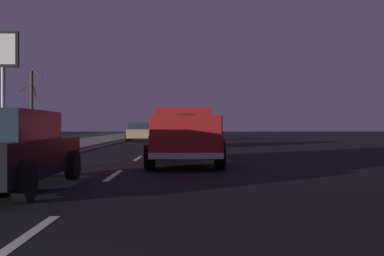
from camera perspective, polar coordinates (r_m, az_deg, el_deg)
The scene contains 9 objects.
ground at distance 28.79m, azimuth -4.60°, elevation -2.23°, with size 144.00×144.00×0.00m, color black.
sidewalk_shoulder at distance 29.69m, azimuth -15.66°, elevation -2.05°, with size 108.00×4.00×0.12m, color gray.
lane_markings at distance 30.99m, azimuth -9.09°, elevation -2.05°, with size 108.00×3.54×0.01m.
pickup_truck at distance 14.27m, azimuth -1.16°, elevation -0.80°, with size 5.48×2.38×1.87m.
sedan_black at distance 9.16m, azimuth -23.26°, elevation -2.63°, with size 4.41×2.03×1.54m.
sedan_tan at distance 36.38m, azimuth -6.88°, elevation -0.48°, with size 4.45×2.10×1.54m.
sedan_red at distance 26.30m, azimuth -1.09°, elevation -0.75°, with size 4.43×2.07×1.54m.
gas_price_sign at distance 29.39m, azimuth -23.47°, elevation 8.18°, with size 0.27×1.90×7.05m.
bare_tree_far at distance 39.41m, azimuth -20.23°, elevation 2.99°, with size 1.67×2.21×6.27m.
Camera 1 is at (-1.71, -1.77, 1.24)m, focal length 40.79 mm.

